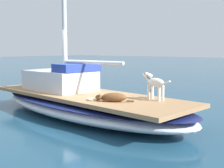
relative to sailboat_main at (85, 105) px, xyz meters
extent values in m
plane|color=navy|center=(0.00, 0.00, -0.34)|extent=(120.00, 120.00, 0.00)
ellipsoid|color=white|center=(0.00, 0.00, -0.06)|extent=(3.25, 7.42, 0.56)
ellipsoid|color=navy|center=(0.00, 0.00, 0.12)|extent=(3.26, 7.46, 0.08)
cube|color=#A37A51|center=(0.00, 0.00, 0.27)|extent=(2.74, 6.80, 0.10)
cylinder|color=silver|center=(0.10, -0.21, 1.22)|extent=(0.10, 2.20, 0.10)
cube|color=silver|center=(0.13, 1.19, 0.62)|extent=(1.62, 2.34, 0.60)
cube|color=navy|center=(0.13, 0.42, 1.04)|extent=(1.40, 0.84, 0.24)
ellipsoid|color=brown|center=(-0.51, -1.47, 0.43)|extent=(0.51, 0.65, 0.22)
ellipsoid|color=brown|center=(-0.69, -1.15, 0.42)|extent=(0.21, 0.24, 0.13)
cone|color=black|center=(-0.73, -1.17, 0.48)|extent=(0.05, 0.05, 0.05)
cone|color=black|center=(-0.65, -1.13, 0.48)|extent=(0.05, 0.05, 0.05)
cylinder|color=brown|center=(-0.67, -1.32, 0.35)|extent=(0.13, 0.19, 0.06)
cylinder|color=brown|center=(-0.56, -1.26, 0.35)|extent=(0.13, 0.19, 0.06)
cylinder|color=brown|center=(-0.33, -1.82, 0.35)|extent=(0.12, 0.18, 0.04)
ellipsoid|color=silver|center=(0.32, -2.14, 0.77)|extent=(0.34, 0.56, 0.22)
cylinder|color=silver|center=(0.30, -1.95, 0.51)|extent=(0.07, 0.07, 0.38)
cylinder|color=silver|center=(0.43, -1.98, 0.51)|extent=(0.07, 0.07, 0.38)
cylinder|color=silver|center=(0.21, -2.30, 0.51)|extent=(0.07, 0.07, 0.38)
cylinder|color=silver|center=(0.33, -2.33, 0.51)|extent=(0.07, 0.07, 0.38)
cylinder|color=silver|center=(0.37, -1.92, 0.88)|extent=(0.15, 0.21, 0.19)
ellipsoid|color=silver|center=(0.41, -1.80, 0.94)|extent=(0.18, 0.25, 0.13)
cone|color=#504E4A|center=(0.36, -1.79, 1.00)|extent=(0.05, 0.05, 0.06)
cone|color=#504E4A|center=(0.45, -1.81, 1.00)|extent=(0.05, 0.05, 0.06)
torus|color=black|center=(0.37, -1.92, 0.88)|extent=(0.16, 0.15, 0.10)
cylinder|color=silver|center=(0.22, -2.49, 0.80)|extent=(0.10, 0.23, 0.12)
cylinder|color=#B7B7BC|center=(0.52, -1.89, 0.36)|extent=(0.16, 0.16, 0.08)
cylinder|color=#B7B7BC|center=(0.52, -1.89, 0.45)|extent=(0.13, 0.13, 0.10)
cylinder|color=black|center=(0.52, -1.89, 0.52)|extent=(0.15, 0.15, 0.03)
torus|color=beige|center=(-0.67, -0.93, 0.35)|extent=(0.32, 0.32, 0.04)
camera|label=1|loc=(-6.12, -5.83, 1.60)|focal=47.65mm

